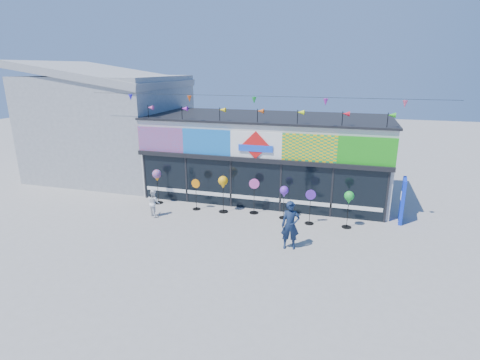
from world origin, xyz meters
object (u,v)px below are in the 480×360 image
at_px(spinner_5, 310,206).
at_px(adult_man, 290,225).
at_px(spinner_1, 196,194).
at_px(spinner_6, 349,199).
at_px(child, 154,203).
at_px(spinner_0, 157,176).
at_px(spinner_3, 254,195).
at_px(spinner_4, 284,193).
at_px(spinner_2, 223,183).
at_px(blue_sign, 402,200).

height_order(spinner_5, adult_man, adult_man).
relative_size(spinner_1, spinner_6, 0.93).
bearing_deg(child, spinner_6, -137.52).
bearing_deg(spinner_6, spinner_0, 177.06).
height_order(spinner_3, child, spinner_3).
xyz_separation_m(spinner_1, spinner_4, (4.15, 0.07, 0.41)).
height_order(spinner_0, spinner_2, spinner_2).
distance_m(spinner_0, adult_man, 7.65).
height_order(spinner_2, adult_man, adult_man).
bearing_deg(spinner_4, child, -166.56).
bearing_deg(spinner_5, spinner_3, 168.31).
bearing_deg(adult_man, spinner_5, 68.47).
height_order(blue_sign, child, blue_sign).
bearing_deg(child, spinner_2, -120.23).
relative_size(spinner_4, child, 1.19).
bearing_deg(child, spinner_1, -104.69).
distance_m(spinner_4, spinner_6, 2.76).
bearing_deg(spinner_6, spinner_1, 178.36).
distance_m(spinner_0, spinner_5, 7.51).
bearing_deg(spinner_6, adult_man, -128.43).
xyz_separation_m(blue_sign, spinner_2, (-7.79, -1.08, 0.42)).
height_order(spinner_1, spinner_3, spinner_3).
distance_m(spinner_1, spinner_5, 5.34).
xyz_separation_m(spinner_1, adult_man, (4.87, -2.74, 0.13)).
relative_size(blue_sign, spinner_2, 1.12).
bearing_deg(spinner_2, adult_man, -38.12).
relative_size(spinner_0, spinner_4, 1.15).
bearing_deg(adult_man, spinner_2, 130.82).
height_order(spinner_0, spinner_3, spinner_0).
bearing_deg(blue_sign, adult_man, -131.65).
distance_m(spinner_6, child, 8.51).
relative_size(spinner_3, adult_man, 0.90).
distance_m(spinner_3, spinner_6, 4.20).
bearing_deg(spinner_2, child, -155.37).
bearing_deg(spinner_3, blue_sign, 7.29).
xyz_separation_m(spinner_3, child, (-4.26, -1.57, -0.24)).
height_order(spinner_1, spinner_6, spinner_6).
bearing_deg(spinner_0, child, -68.10).
height_order(blue_sign, spinner_5, blue_sign).
height_order(spinner_3, spinner_6, spinner_3).
relative_size(adult_man, child, 1.45).
bearing_deg(spinner_0, spinner_2, -3.90).
bearing_deg(spinner_1, spinner_5, -2.61).
xyz_separation_m(spinner_4, child, (-5.67, -1.35, -0.57)).
distance_m(spinner_6, adult_man, 3.27).
distance_m(blue_sign, spinner_1, 9.20).
bearing_deg(spinner_5, spinner_0, 176.10).
distance_m(blue_sign, spinner_3, 6.44).
distance_m(spinner_0, spinner_4, 6.30).
height_order(blue_sign, spinner_3, blue_sign).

